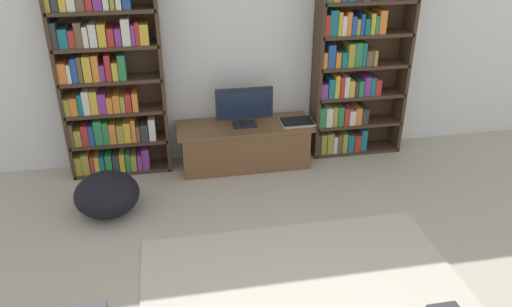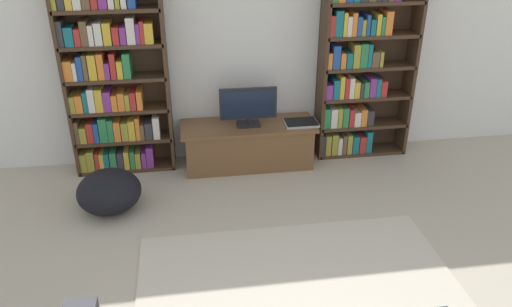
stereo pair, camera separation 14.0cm
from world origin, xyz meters
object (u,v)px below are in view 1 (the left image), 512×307
(tv_stand, at_px, (244,145))
(beanbag_ottoman, at_px, (107,194))
(bookshelf_left, at_px, (107,81))
(television, at_px, (244,106))
(bookshelf_right, at_px, (354,65))
(laptop, at_px, (297,122))

(tv_stand, bearing_deg, beanbag_ottoman, -153.28)
(bookshelf_left, xyz_separation_m, television, (1.36, -0.16, -0.31))
(tv_stand, xyz_separation_m, television, (-0.00, -0.02, 0.45))
(bookshelf_left, bearing_deg, tv_stand, -5.76)
(tv_stand, height_order, beanbag_ottoman, tv_stand)
(bookshelf_left, relative_size, bookshelf_right, 1.00)
(tv_stand, distance_m, beanbag_ottoman, 1.57)
(bookshelf_left, distance_m, television, 1.40)
(bookshelf_left, xyz_separation_m, beanbag_ottoman, (-0.04, -0.84, -0.81))
(bookshelf_left, bearing_deg, bookshelf_right, 0.07)
(bookshelf_left, height_order, beanbag_ottoman, bookshelf_left)
(tv_stand, distance_m, television, 0.45)
(bookshelf_right, distance_m, beanbag_ottoman, 2.89)
(bookshelf_left, height_order, tv_stand, bookshelf_left)
(tv_stand, bearing_deg, bookshelf_right, 6.49)
(bookshelf_left, distance_m, beanbag_ottoman, 1.17)
(bookshelf_right, relative_size, laptop, 5.74)
(tv_stand, xyz_separation_m, beanbag_ottoman, (-1.40, -0.71, -0.05))
(bookshelf_left, height_order, television, bookshelf_left)
(television, relative_size, laptop, 1.71)
(bookshelf_left, bearing_deg, laptop, -5.94)
(bookshelf_left, relative_size, tv_stand, 1.40)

